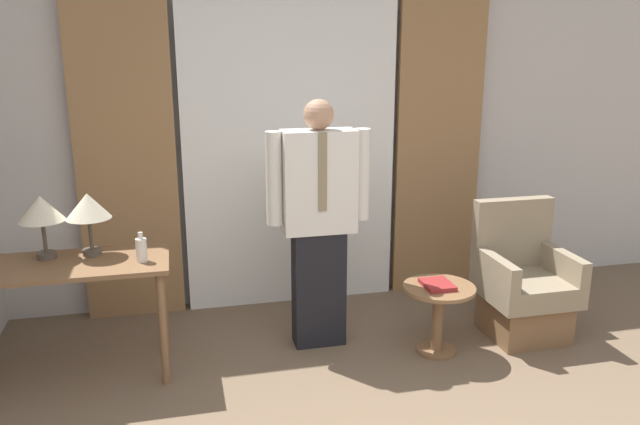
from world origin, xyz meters
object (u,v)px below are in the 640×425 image
object	(u,v)px
desk	(69,281)
person	(319,217)
armchair	(523,288)
side_table	(438,307)
bottle_near_edge	(141,249)
table_lamp_right	(88,208)
table_lamp_left	(41,211)
book	(437,285)

from	to	relation	value
desk	person	bearing A→B (deg)	3.77
armchair	side_table	distance (m)	0.73
bottle_near_edge	armchair	world-z (taller)	armchair
table_lamp_right	side_table	size ratio (longest dim) A/B	0.82
table_lamp_left	side_table	xyz separation A→B (m)	(2.51, -0.35, -0.75)
book	person	bearing A→B (deg)	155.62
book	side_table	bearing A→B (deg)	11.04
bottle_near_edge	person	distance (m)	1.18
desk	bottle_near_edge	bearing A→B (deg)	-9.47
table_lamp_left	person	distance (m)	1.76
armchair	side_table	world-z (taller)	armchair
bottle_near_edge	armchair	size ratio (longest dim) A/B	0.19
table_lamp_left	book	distance (m)	2.59
desk	table_lamp_left	distance (m)	0.46
side_table	table_lamp_left	bearing A→B (deg)	172.05
desk	table_lamp_right	distance (m)	0.46
side_table	book	xyz separation A→B (m)	(-0.02, -0.00, 0.17)
person	book	distance (m)	0.92
table_lamp_left	bottle_near_edge	world-z (taller)	table_lamp_left
bottle_near_edge	armchair	bearing A→B (deg)	-0.33
bottle_near_edge	armchair	xyz separation A→B (m)	(2.65, -0.02, -0.50)
book	desk	bearing A→B (deg)	174.41
table_lamp_left	table_lamp_right	size ratio (longest dim) A/B	1.00
person	book	bearing A→B (deg)	-24.38
table_lamp_left	armchair	size ratio (longest dim) A/B	0.41
table_lamp_left	bottle_near_edge	bearing A→B (deg)	-18.69
bottle_near_edge	side_table	world-z (taller)	bottle_near_edge
table_lamp_left	side_table	world-z (taller)	table_lamp_left
table_lamp_left	table_lamp_right	xyz separation A→B (m)	(0.27, 0.00, 0.00)
bottle_near_edge	book	xyz separation A→B (m)	(1.91, -0.16, -0.35)
table_lamp_left	book	xyz separation A→B (m)	(2.50, -0.35, -0.58)
bottle_near_edge	person	xyz separation A→B (m)	(1.16, 0.18, 0.08)
table_lamp_right	bottle_near_edge	xyz separation A→B (m)	(0.31, -0.20, -0.23)
book	armchair	bearing A→B (deg)	10.78
bottle_near_edge	person	world-z (taller)	person
armchair	side_table	bearing A→B (deg)	-169.23
desk	table_lamp_right	bearing A→B (deg)	42.06
person	book	size ratio (longest dim) A/B	7.53
desk	book	bearing A→B (deg)	-5.59
table_lamp_right	person	world-z (taller)	person
bottle_near_edge	book	size ratio (longest dim) A/B	0.82
table_lamp_left	table_lamp_right	bearing A→B (deg)	0.00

